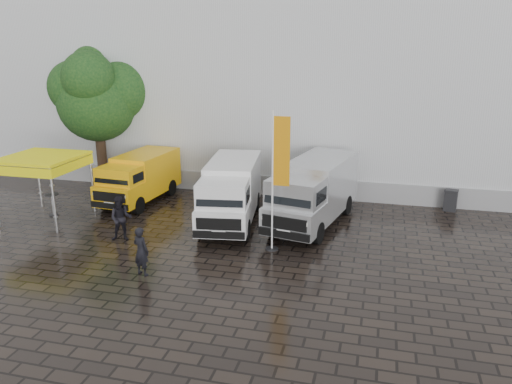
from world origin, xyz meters
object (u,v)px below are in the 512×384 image
flagpole (277,174)px  person_tent (121,219)px  van_white (231,194)px  person_front (141,251)px  wheelie_bin (451,200)px  canopy_tent (41,160)px  cocktail_table (53,205)px  van_silver (313,194)px  van_yellow (139,179)px

flagpole → person_tent: (-6.16, -0.57, -2.07)m
van_white → person_tent: size_ratio=3.36×
person_front → person_tent: person_tent is taller
wheelie_bin → canopy_tent: bearing=-150.4°
flagpole → person_tent: bearing=-174.7°
cocktail_table → person_front: 8.19m
canopy_tent → flagpole: (10.62, -0.88, 0.29)m
van_white → van_silver: (3.48, 0.70, 0.06)m
canopy_tent → wheelie_bin: (17.53, 5.75, -2.18)m
flagpole → wheelie_bin: bearing=43.8°
flagpole → person_tent: flagpole is taller
van_yellow → cocktail_table: bearing=-131.8°
van_silver → cocktail_table: bearing=-159.6°
van_white → cocktail_table: 8.27m
van_yellow → van_white: (5.23, -1.75, 0.15)m
flagpole → van_silver: bearing=73.8°
canopy_tent → person_tent: 5.02m
van_white → flagpole: flagpole is taller
canopy_tent → person_front: canopy_tent is taller
flagpole → wheelie_bin: (6.91, 6.63, -2.47)m
flagpole → person_front: 5.52m
van_white → canopy_tent: 8.33m
van_silver → wheelie_bin: van_silver is taller
cocktail_table → wheelie_bin: (17.63, 5.23, -0.00)m
person_tent → van_yellow: bearing=89.0°
van_yellow → person_tent: 5.05m
canopy_tent → person_front: bearing=-31.6°
person_front → van_yellow: bearing=-44.5°
van_white → canopy_tent: bearing=-177.3°
van_yellow → cocktail_table: (-2.93, -2.81, -0.66)m
van_yellow → van_silver: (8.71, -1.05, 0.21)m
cocktail_table → person_front: (6.76, -4.61, 0.35)m
canopy_tent → cocktail_table: bearing=100.2°
flagpole → cocktail_table: size_ratio=5.25×
van_yellow → cocktail_table: size_ratio=5.03×
wheelie_bin → person_tent: size_ratio=0.56×
wheelie_bin → person_front: person_front is taller
cocktail_table → person_front: bearing=-34.3°
flagpole → van_white: bearing=136.1°
person_tent → wheelie_bin: bearing=9.1°
canopy_tent → wheelie_bin: 18.58m
canopy_tent → cocktail_table: size_ratio=3.04×
cocktail_table → person_tent: 4.98m
wheelie_bin → person_tent: person_tent is taller
van_yellow → person_tent: van_yellow is taller
person_front → person_tent: size_ratio=0.94×
wheelie_bin → van_white: bearing=-144.8°
van_yellow → van_white: size_ratio=0.83×
van_white → person_tent: (-3.60, -3.03, -0.41)m
van_yellow → van_white: van_white is taller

